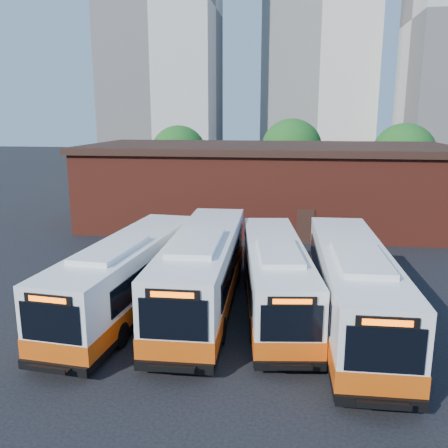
# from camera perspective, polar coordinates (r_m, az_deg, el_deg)

# --- Properties ---
(ground) EXTENTS (220.00, 220.00, 0.00)m
(ground) POSITION_cam_1_polar(r_m,az_deg,el_deg) (20.19, 2.13, -12.46)
(ground) COLOR black
(bus_west) EXTENTS (3.74, 12.65, 3.40)m
(bus_west) POSITION_cam_1_polar(r_m,az_deg,el_deg) (21.79, -11.48, -6.37)
(bus_west) COLOR white
(bus_west) RESTS_ON ground
(bus_midwest) EXTENTS (3.02, 13.27, 3.60)m
(bus_midwest) POSITION_cam_1_polar(r_m,az_deg,el_deg) (21.79, -2.49, -5.87)
(bus_midwest) COLOR white
(bus_midwest) RESTS_ON ground
(bus_mideast) EXTENTS (3.85, 12.07, 3.24)m
(bus_mideast) POSITION_cam_1_polar(r_m,az_deg,el_deg) (21.56, 6.17, -6.60)
(bus_mideast) COLOR white
(bus_mideast) RESTS_ON ground
(bus_east) EXTENTS (2.94, 13.03, 3.53)m
(bus_east) POSITION_cam_1_polar(r_m,az_deg,el_deg) (20.51, 15.15, -7.64)
(bus_east) COLOR white
(bus_east) RESTS_ON ground
(transit_worker) EXTENTS (0.44, 0.63, 1.65)m
(transit_worker) POSITION_cam_1_polar(r_m,az_deg,el_deg) (17.43, 13.35, -14.13)
(transit_worker) COLOR #131A37
(transit_worker) RESTS_ON ground
(depot_building) EXTENTS (28.60, 12.60, 6.40)m
(depot_building) POSITION_cam_1_polar(r_m,az_deg,el_deg) (38.57, 5.11, 4.84)
(depot_building) COLOR maroon
(depot_building) RESTS_ON ground
(tree_west) EXTENTS (6.00, 6.00, 7.65)m
(tree_west) POSITION_cam_1_polar(r_m,az_deg,el_deg) (51.67, -5.47, 8.42)
(tree_west) COLOR #382314
(tree_west) RESTS_ON ground
(tree_mid) EXTENTS (6.56, 6.56, 8.36)m
(tree_mid) POSITION_cam_1_polar(r_m,az_deg,el_deg) (52.28, 8.11, 8.88)
(tree_mid) COLOR #382314
(tree_mid) RESTS_ON ground
(tree_east) EXTENTS (6.24, 6.24, 7.96)m
(tree_east) POSITION_cam_1_polar(r_m,az_deg,el_deg) (50.58, 20.79, 7.76)
(tree_east) COLOR #382314
(tree_east) RESTS_ON ground
(tower_left) EXTENTS (20.00, 18.00, 56.20)m
(tower_left) POSITION_cam_1_polar(r_m,az_deg,el_deg) (95.18, -7.54, 24.45)
(tower_left) COLOR beige
(tower_left) RESTS_ON ground
(tower_center) EXTENTS (22.00, 20.00, 61.20)m
(tower_center) POSITION_cam_1_polar(r_m,az_deg,el_deg) (106.52, 11.45, 24.43)
(tower_center) COLOR beige
(tower_center) RESTS_ON ground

